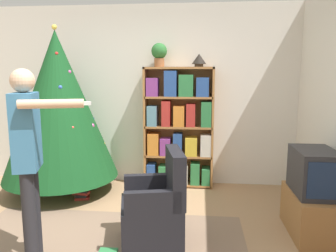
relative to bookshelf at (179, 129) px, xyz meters
name	(u,v)px	position (x,y,z in m)	size (l,w,h in m)	color
wall_back	(144,96)	(-0.53, 0.21, 0.46)	(8.00, 0.10, 2.60)	silver
area_rug	(96,252)	(-0.63, -1.90, -0.84)	(2.79, 1.76, 0.01)	#7F6651
bookshelf	(179,129)	(0.00, 0.00, 0.00)	(0.99, 0.26, 1.72)	#A8703D
tv_stand	(311,213)	(1.45, -1.34, -0.62)	(0.43, 0.76, 0.44)	#996638
television	(314,172)	(1.45, -1.34, -0.18)	(0.38, 0.58, 0.45)	#28282D
game_remote	(307,200)	(1.32, -1.56, -0.39)	(0.04, 0.12, 0.02)	white
christmas_tree	(58,106)	(-1.59, -0.40, 0.36)	(1.54, 1.54, 2.25)	#4C3323
armchair	(156,212)	(-0.10, -1.69, -0.52)	(0.68, 0.67, 0.92)	black
standing_person	(29,151)	(-1.10, -2.10, 0.15)	(0.71, 0.45, 1.67)	#232328
potted_plant	(159,53)	(-0.28, 0.01, 1.07)	(0.22, 0.22, 0.33)	#935B38
table_lamp	(199,59)	(0.28, 0.01, 0.98)	(0.20, 0.20, 0.18)	#473828
book_pile_near_tree	(82,195)	(-1.22, -0.65, -0.78)	(0.22, 0.17, 0.12)	#B22D28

